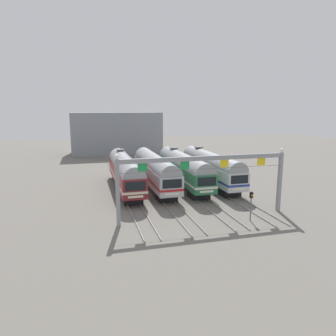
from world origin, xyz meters
TOP-DOWN VIEW (x-y plane):
  - ground_plane at (0.00, 0.00)m, footprint 160.00×160.00m
  - track_bed at (0.00, 17.00)m, footprint 14.21×70.00m
  - commuter_train_maroon at (-6.35, -0.00)m, footprint 2.88×18.06m
  - commuter_train_stainless at (-2.12, -0.01)m, footprint 2.88×18.06m
  - commuter_train_green at (2.12, -0.00)m, footprint 2.88×18.06m
  - commuter_train_silver at (6.35, -0.00)m, footprint 2.88×18.06m
  - catenary_gantry at (0.00, -13.50)m, footprint 17.95×0.44m
  - yard_signal_mast at (4.24, -15.47)m, footprint 0.28×0.35m
  - maintenance_building at (-3.74, 36.87)m, footprint 21.75×10.00m

SIDE VIEW (x-z plane):
  - ground_plane at x=0.00m, z-range 0.00..0.00m
  - track_bed at x=0.00m, z-range 0.00..0.15m
  - yard_signal_mast at x=4.24m, z-range 0.60..3.62m
  - commuter_train_stainless at x=-2.12m, z-range 0.30..5.07m
  - commuter_train_maroon at x=-6.35m, z-range 0.16..5.21m
  - commuter_train_green at x=2.12m, z-range 0.16..5.21m
  - commuter_train_silver at x=6.35m, z-range 0.16..5.21m
  - maintenance_building at x=-3.74m, z-range 0.00..10.21m
  - catenary_gantry at x=0.00m, z-range 1.64..8.61m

